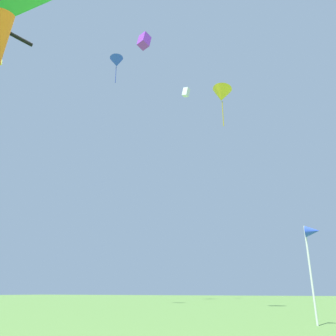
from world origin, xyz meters
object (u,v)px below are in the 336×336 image
distant_kite_purple_far_center (144,41)px  marker_flag (312,238)px  distant_kite_white_mid_left (186,92)px  distant_kite_yellow_low_left (222,95)px  distant_kite_blue_overhead_distant (117,62)px

distant_kite_purple_far_center → marker_flag: distant_kite_purple_far_center is taller
distant_kite_white_mid_left → distant_kite_purple_far_center: size_ratio=0.61×
distant_kite_white_mid_left → marker_flag: size_ratio=0.49×
distant_kite_purple_far_center → distant_kite_yellow_low_left: size_ratio=0.76×
distant_kite_white_mid_left → distant_kite_yellow_low_left: bearing=-61.3°
distant_kite_blue_overhead_distant → marker_flag: size_ratio=0.91×
distant_kite_yellow_low_left → marker_flag: (3.35, -5.56, -7.43)m
marker_flag → distant_kite_purple_far_center: bearing=132.3°
distant_kite_white_mid_left → distant_kite_purple_far_center: 6.50m
distant_kite_white_mid_left → marker_flag: 28.58m
distant_kite_blue_overhead_distant → distant_kite_purple_far_center: size_ratio=1.14×
distant_kite_white_mid_left → distant_kite_yellow_low_left: distant_kite_white_mid_left is taller
distant_kite_white_mid_left → distant_kite_blue_overhead_distant: 15.00m
distant_kite_white_mid_left → marker_flag: (11.03, -19.61, -17.63)m
distant_kite_yellow_low_left → distant_kite_purple_far_center: bearing=138.2°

